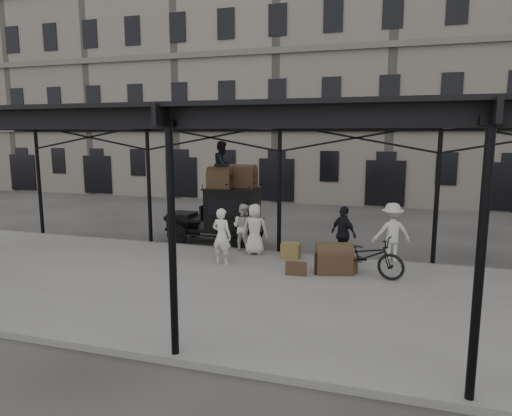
{
  "coord_description": "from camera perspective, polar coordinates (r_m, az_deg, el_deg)",
  "views": [
    {
      "loc": [
        3.76,
        -12.93,
        4.17
      ],
      "look_at": [
        -0.71,
        1.6,
        1.7
      ],
      "focal_mm": 32.0,
      "sensor_mm": 36.0,
      "label": 1
    }
  ],
  "objects": [
    {
      "name": "building_frontage",
      "position": [
        31.29,
        10.45,
        14.27
      ],
      "size": [
        64.0,
        8.0,
        14.0
      ],
      "primitive_type": "cube",
      "color": "slate",
      "rests_on": "ground"
    },
    {
      "name": "porter_right",
      "position": [
        15.05,
        16.61,
        -2.95
      ],
      "size": [
        1.39,
        1.08,
        1.89
      ],
      "primitive_type": "imported",
      "rotation": [
        0.0,
        0.0,
        3.49
      ],
      "color": "beige",
      "rests_on": "platform"
    },
    {
      "name": "ground",
      "position": [
        14.1,
        0.85,
        -7.98
      ],
      "size": [
        120.0,
        120.0,
        0.0
      ],
      "primitive_type": "plane",
      "color": "#383533",
      "rests_on": "ground"
    },
    {
      "name": "wicker_hamper",
      "position": [
        15.06,
        4.39,
        -5.3
      ],
      "size": [
        0.62,
        0.47,
        0.5
      ],
      "primitive_type": "cube",
      "rotation": [
        0.0,
        0.0,
        -0.04
      ],
      "color": "olive",
      "rests_on": "platform"
    },
    {
      "name": "porter_centre",
      "position": [
        15.35,
        -0.15,
        -2.65
      ],
      "size": [
        0.91,
        0.65,
        1.72
      ],
      "primitive_type": "imported",
      "rotation": [
        0.0,
        0.0,
        3.27
      ],
      "color": "beige",
      "rests_on": "platform"
    },
    {
      "name": "steamer_trunk_roof_far",
      "position": [
        17.17,
        -1.64,
        3.79
      ],
      "size": [
        1.01,
        0.63,
        0.73
      ],
      "primitive_type": null,
      "rotation": [
        0.0,
        0.0,
        -0.02
      ],
      "color": "#4C3023",
      "rests_on": "taxi"
    },
    {
      "name": "porter_official",
      "position": [
        14.73,
        10.9,
        -3.19
      ],
      "size": [
        1.08,
        1.01,
        1.79
      ],
      "primitive_type": "imported",
      "rotation": [
        0.0,
        0.0,
        2.44
      ],
      "color": "black",
      "rests_on": "platform"
    },
    {
      "name": "steamer_trunk_platform",
      "position": [
        13.57,
        9.7,
        -6.46
      ],
      "size": [
        1.17,
        0.9,
        0.76
      ],
      "primitive_type": null,
      "rotation": [
        0.0,
        0.0,
        0.28
      ],
      "color": "#4C3023",
      "rests_on": "platform"
    },
    {
      "name": "canopy",
      "position": [
        11.83,
        -1.47,
        11.3
      ],
      "size": [
        22.5,
        9.0,
        4.74
      ],
      "color": "black",
      "rests_on": "ground"
    },
    {
      "name": "porter_midleft",
      "position": [
        15.88,
        -1.63,
        -2.39
      ],
      "size": [
        0.93,
        0.8,
        1.64
      ],
      "primitive_type": "imported",
      "rotation": [
        0.0,
        0.0,
        2.9
      ],
      "color": "beige",
      "rests_on": "platform"
    },
    {
      "name": "taxi",
      "position": [
        17.39,
        -3.92,
        -0.62
      ],
      "size": [
        3.65,
        1.55,
        2.18
      ],
      "color": "black",
      "rests_on": "ground"
    },
    {
      "name": "steamer_trunk_roof_near",
      "position": [
        17.01,
        -4.52,
        3.61
      ],
      "size": [
        0.92,
        0.57,
        0.67
      ],
      "primitive_type": null,
      "rotation": [
        0.0,
        0.0,
        0.02
      ],
      "color": "#4C3023",
      "rests_on": "taxi"
    },
    {
      "name": "porter_left",
      "position": [
        14.26,
        -4.31,
        -3.51
      ],
      "size": [
        0.7,
        0.52,
        1.76
      ],
      "primitive_type": "imported",
      "rotation": [
        0.0,
        0.0,
        2.98
      ],
      "color": "silver",
      "rests_on": "platform"
    },
    {
      "name": "porter_roof",
      "position": [
        17.09,
        -4.2,
        5.44
      ],
      "size": [
        0.74,
        0.91,
        1.74
      ],
      "primitive_type": "imported",
      "rotation": [
        0.0,
        0.0,
        1.47
      ],
      "color": "black",
      "rests_on": "taxi"
    },
    {
      "name": "platform",
      "position": [
        12.26,
        -1.81,
        -10.28
      ],
      "size": [
        28.0,
        8.0,
        0.15
      ],
      "primitive_type": "cube",
      "color": "slate",
      "rests_on": "ground"
    },
    {
      "name": "suitcase_flat",
      "position": [
        13.27,
        5.03,
        -7.54
      ],
      "size": [
        0.61,
        0.19,
        0.4
      ],
      "primitive_type": "cube",
      "rotation": [
        0.0,
        0.0,
        0.06
      ],
      "color": "#4C3023",
      "rests_on": "platform"
    },
    {
      "name": "bicycle",
      "position": [
        13.44,
        13.51,
        -5.83
      ],
      "size": [
        2.37,
        1.34,
        1.18
      ],
      "primitive_type": "imported",
      "rotation": [
        0.0,
        0.0,
        1.31
      ],
      "color": "black",
      "rests_on": "platform"
    },
    {
      "name": "suitcase_upright",
      "position": [
        13.89,
        11.95,
        -6.83
      ],
      "size": [
        0.37,
        0.61,
        0.45
      ],
      "primitive_type": "cube",
      "rotation": [
        0.0,
        0.0,
        0.39
      ],
      "color": "#4C3023",
      "rests_on": "platform"
    }
  ]
}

